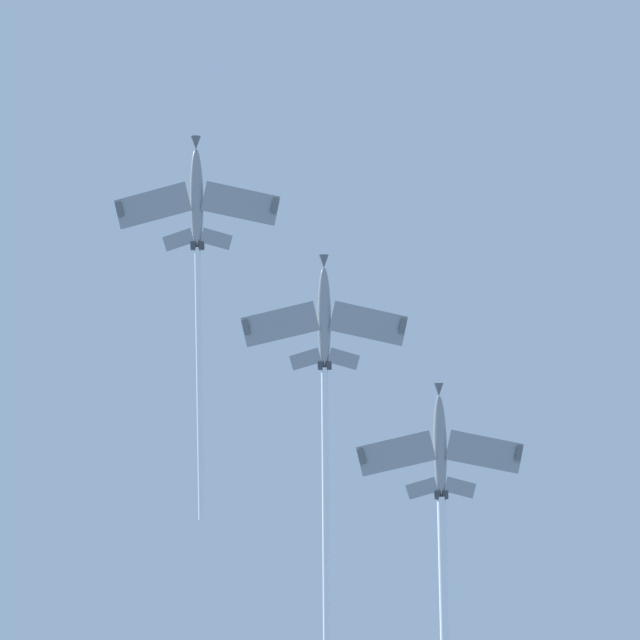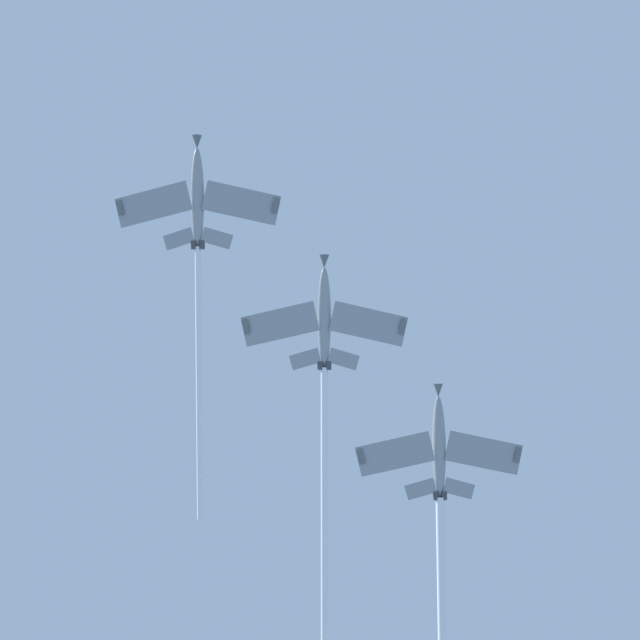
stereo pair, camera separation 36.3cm
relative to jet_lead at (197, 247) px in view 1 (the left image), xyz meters
name	(u,v)px [view 1 (the left image)]	position (x,y,z in m)	size (l,w,h in m)	color
jet_lead	(197,247)	(0.00, 0.00, 0.00)	(22.07, 38.84, 21.72)	gray
jet_second	(325,396)	(19.77, 9.76, -7.93)	(23.60, 44.30, 24.32)	gray
jet_third	(443,552)	(38.62, 20.83, -15.85)	(24.73, 45.78, 24.84)	gray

